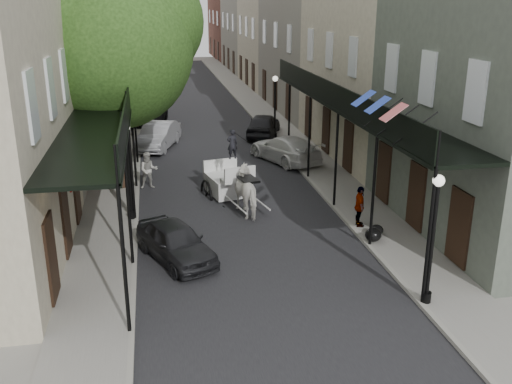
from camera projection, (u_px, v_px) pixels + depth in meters
name	position (u px, v px, depth m)	size (l,w,h in m)	color
ground	(268.00, 285.00, 17.11)	(140.00, 140.00, 0.00)	gray
road	(204.00, 135.00, 35.73)	(8.00, 90.00, 0.01)	black
sidewalk_left	(122.00, 138.00, 34.85)	(2.20, 90.00, 0.12)	gray
sidewalk_right	(282.00, 131.00, 36.56)	(2.20, 90.00, 0.12)	gray
building_row_left	(72.00, 40.00, 41.87)	(5.00, 80.00, 10.50)	beige
building_row_right	(299.00, 37.00, 44.81)	(5.00, 80.00, 10.50)	gray
gallery_left	(107.00, 113.00, 21.48)	(2.20, 18.05, 4.88)	black
gallery_right	(349.00, 105.00, 23.12)	(2.20, 18.05, 4.88)	black
tree_near	(122.00, 40.00, 23.77)	(7.31, 6.80, 9.63)	#382619
tree_far	(130.00, 36.00, 37.00)	(6.45, 6.00, 8.61)	#382619
lamppost_right_near	(432.00, 238.00, 15.29)	(0.32, 0.32, 3.71)	black
lamppost_left	(129.00, 170.00, 21.33)	(0.32, 0.32, 3.71)	black
lamppost_right_far	(275.00, 106.00, 33.90)	(0.32, 0.32, 3.71)	black
horse	(249.00, 191.00, 22.48)	(0.99, 2.18, 1.84)	white
carriage	(224.00, 166.00, 24.88)	(2.24, 2.98, 3.07)	black
pedestrian_walking	(149.00, 170.00, 25.53)	(0.82, 0.64, 1.68)	#ACAAA2
pedestrian_sidewalk_left	(130.00, 123.00, 34.86)	(1.03, 0.59, 1.60)	gray
pedestrian_sidewalk_right	(360.00, 206.00, 20.94)	(0.90, 0.38, 1.54)	gray
car_left_near	(176.00, 242.00, 18.53)	(1.51, 3.75, 1.28)	black
car_left_mid	(158.00, 136.00, 32.37)	(1.55, 4.46, 1.47)	#9F9FA4
car_left_far	(145.00, 115.00, 38.63)	(2.06, 4.46, 1.24)	black
car_right_near	(285.00, 149.00, 29.73)	(1.92, 4.73, 1.37)	silver
car_right_far	(263.00, 125.00, 35.18)	(1.70, 4.23, 1.44)	black
trash_bags	(374.00, 233.00, 19.97)	(0.84, 0.99, 0.49)	black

